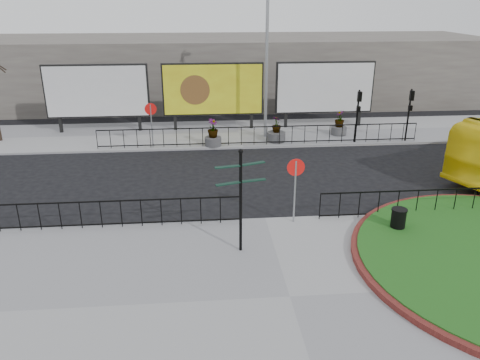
{
  "coord_description": "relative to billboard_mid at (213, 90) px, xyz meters",
  "views": [
    {
      "loc": [
        -2.34,
        -15.81,
        7.95
      ],
      "look_at": [
        -0.9,
        0.73,
        1.41
      ],
      "focal_mm": 35.0,
      "sensor_mm": 36.0,
      "label": 1
    }
  ],
  "objects": [
    {
      "name": "speed_sign_far",
      "position": [
        -3.5,
        -3.57,
        -0.68
      ],
      "size": [
        0.64,
        0.07,
        2.47
      ],
      "color": "gray",
      "rests_on": "pavement_far"
    },
    {
      "name": "planter_c",
      "position": [
        7.5,
        -1.97,
        -1.92
      ],
      "size": [
        0.93,
        0.93,
        1.49
      ],
      "color": "#4C4C4F",
      "rests_on": "pavement_far"
    },
    {
      "name": "railing_far",
      "position": [
        2.5,
        -3.67,
        -1.93
      ],
      "size": [
        18.0,
        0.1,
        1.1
      ],
      "primitive_type": null,
      "color": "black",
      "rests_on": "pavement_far"
    },
    {
      "name": "signal_pole_a",
      "position": [
        8.0,
        -3.63,
        -0.5
      ],
      "size": [
        0.22,
        0.26,
        3.0
      ],
      "color": "black",
      "rests_on": "pavement_far"
    },
    {
      "name": "ground",
      "position": [
        1.5,
        -12.97,
        -2.6
      ],
      "size": [
        90.0,
        90.0,
        0.0
      ],
      "primitive_type": "plane",
      "color": "black",
      "rests_on": "ground"
    },
    {
      "name": "railing_near_left",
      "position": [
        -4.5,
        -13.27,
        -1.93
      ],
      "size": [
        10.0,
        0.1,
        1.1
      ],
      "primitive_type": null,
      "color": "black",
      "rests_on": "pavement_near"
    },
    {
      "name": "signal_pole_b",
      "position": [
        11.0,
        -3.63,
        -0.5
      ],
      "size": [
        0.22,
        0.26,
        3.0
      ],
      "color": "black",
      "rests_on": "pavement_far"
    },
    {
      "name": "pavement_near",
      "position": [
        1.5,
        -17.97,
        -2.54
      ],
      "size": [
        30.0,
        10.0,
        0.12
      ],
      "primitive_type": "cube",
      "color": "gray",
      "rests_on": "ground"
    },
    {
      "name": "fingerpost_sign",
      "position": [
        0.35,
        -15.28,
        -0.36
      ],
      "size": [
        1.63,
        0.66,
        3.51
      ],
      "rotation": [
        0.0,
        0.0,
        0.2
      ],
      "color": "black",
      "rests_on": "pavement_near"
    },
    {
      "name": "billboard_mid",
      "position": [
        0.0,
        0.0,
        0.0
      ],
      "size": [
        6.2,
        0.31,
        4.1
      ],
      "color": "black",
      "rests_on": "pavement_far"
    },
    {
      "name": "speed_sign_near",
      "position": [
        2.5,
        -13.37,
        -0.68
      ],
      "size": [
        0.64,
        0.07,
        2.47
      ],
      "color": "gray",
      "rests_on": "pavement_near"
    },
    {
      "name": "billboard_left",
      "position": [
        -7.0,
        0.0,
        0.0
      ],
      "size": [
        6.2,
        0.31,
        4.1
      ],
      "color": "black",
      "rests_on": "pavement_far"
    },
    {
      "name": "litter_bin",
      "position": [
        6.0,
        -14.53,
        -2.02
      ],
      "size": [
        0.55,
        0.55,
        0.91
      ],
      "color": "black",
      "rests_on": "pavement_near"
    },
    {
      "name": "planter_b",
      "position": [
        3.5,
        -3.06,
        -1.99
      ],
      "size": [
        1.04,
        1.04,
        1.48
      ],
      "color": "#4C4C4F",
      "rests_on": "pavement_far"
    },
    {
      "name": "billboard_right",
      "position": [
        7.0,
        0.0,
        0.0
      ],
      "size": [
        6.2,
        0.31,
        4.1
      ],
      "color": "black",
      "rests_on": "pavement_far"
    },
    {
      "name": "pavement_far",
      "position": [
        1.5,
        -0.97,
        -2.54
      ],
      "size": [
        44.0,
        6.0,
        0.12
      ],
      "primitive_type": "cube",
      "color": "gray",
      "rests_on": "ground"
    },
    {
      "name": "planter_a",
      "position": [
        -0.16,
        -3.57,
        -1.88
      ],
      "size": [
        0.93,
        0.93,
        1.53
      ],
      "color": "#4C4C4F",
      "rests_on": "pavement_far"
    },
    {
      "name": "lamp_post",
      "position": [
        3.01,
        -1.97,
        2.23
      ],
      "size": [
        0.74,
        0.18,
        9.23
      ],
      "color": "gray",
      "rests_on": "pavement_far"
    },
    {
      "name": "railing_near_right",
      "position": [
        8.0,
        -13.27,
        -1.93
      ],
      "size": [
        9.0,
        0.1,
        1.1
      ],
      "primitive_type": null,
      "color": "black",
      "rests_on": "pavement_near"
    },
    {
      "name": "building_backdrop",
      "position": [
        1.5,
        9.03,
        -0.1
      ],
      "size": [
        40.0,
        10.0,
        5.0
      ],
      "primitive_type": "cube",
      "color": "slate",
      "rests_on": "ground"
    }
  ]
}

